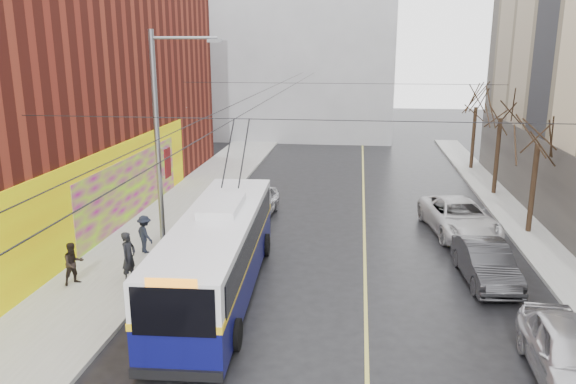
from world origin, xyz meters
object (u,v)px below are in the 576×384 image
Objects in this scene: tree_far at (477,96)px; trolleybus at (218,252)px; parked_car_b at (486,263)px; pedestrian_b at (73,264)px; pedestrian_c at (145,234)px; pedestrian_a at (129,257)px; parked_car_a at (570,354)px; following_car at (257,203)px; tree_near at (540,127)px; streetlight_pole at (162,146)px; parked_car_c at (459,217)px; tree_mid at (502,104)px.

trolleybus is at bearing -119.83° from tree_far.
pedestrian_b is at bearing -174.95° from parked_car_b.
pedestrian_c is at bearing -131.19° from tree_far.
pedestrian_a is at bearing 173.02° from trolleybus.
parked_car_a is 2.98× the size of pedestrian_c.
pedestrian_a is (-3.05, -8.90, 0.35)m from following_car.
tree_near is 3.43× the size of pedestrian_a.
trolleybus is 2.60× the size of parked_car_b.
streetlight_pole is 1.92× the size of parked_car_a.
pedestrian_a reaches higher than parked_car_c.
pedestrian_a is 1.20× the size of pedestrian_b.
pedestrian_b is (-17.85, -15.22, -4.33)m from tree_mid.
parked_car_c is at bearing 36.53° from trolleybus.
tree_near is at bearing -4.21° from parked_car_c.
parked_car_c is (9.41, 7.71, -0.72)m from trolleybus.
tree_far reaches higher than parked_car_c.
parked_car_b is at bearing -118.26° from tree_near.
parked_car_a is 6.38m from parked_car_b.
tree_mid is at bearing 56.92° from parked_car_c.
parked_car_a is at bearing -47.51° from following_car.
parked_car_a is 1.09× the size of following_car.
following_car is at bearing -78.98° from pedestrian_c.
tree_near is 5.28m from parked_car_c.
streetlight_pole is at bearing 138.91° from trolleybus.
parked_car_a is (12.77, -6.17, -4.05)m from streetlight_pole.
following_car is 6.99m from pedestrian_c.
parked_car_b is 2.88× the size of pedestrian_b.
trolleybus is 7.35× the size of pedestrian_c.
parked_car_b is (12.00, 0.16, -4.11)m from streetlight_pole.
streetlight_pole reaches higher than parked_car_c.
pedestrian_b is at bearing -140.59° from streetlight_pole.
pedestrian_c is (-13.36, 0.99, 0.20)m from parked_car_b.
tree_mid is at bearing 84.62° from parked_car_a.
trolleybus is 7.47× the size of pedestrian_b.
tree_far is at bearing 90.00° from tree_near.
trolleybus reaches higher than parked_car_a.
tree_near is at bearing -26.51° from pedestrian_b.
following_car is (2.22, 7.15, -4.12)m from streetlight_pole.
pedestrian_a is 1.19× the size of pedestrian_c.
tree_mid reaches higher than parked_car_a.
pedestrian_b reaches higher than parked_car_c.
parked_car_b is at bearing 10.03° from trolleybus.
tree_mid reaches higher than pedestrian_c.
trolleybus is at bearing -177.20° from pedestrian_c.
trolleybus is 5.27m from pedestrian_b.
tree_near is 1.37× the size of parked_car_a.
pedestrian_a reaches higher than parked_car_a.
pedestrian_a is (-15.98, -14.75, -4.17)m from tree_mid.
tree_mid is 0.58× the size of trolleybus.
tree_mid is at bearing -10.78° from pedestrian_b.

